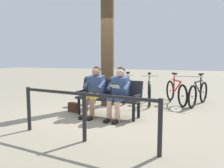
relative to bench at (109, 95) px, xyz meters
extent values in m
plane|color=gray|center=(0.19, 0.00, -0.51)|extent=(40.00, 40.00, 0.00)
cube|color=black|center=(0.01, 0.08, -0.08)|extent=(1.64, 0.62, 0.05)
cube|color=black|center=(-0.01, -0.11, 0.15)|extent=(1.61, 0.31, 0.42)
cube|color=black|center=(-0.75, 0.16, 0.05)|extent=(0.10, 0.40, 0.05)
cube|color=black|center=(0.76, 0.00, 0.05)|extent=(0.10, 0.40, 0.05)
cylinder|color=black|center=(-0.69, 0.33, -0.31)|extent=(0.07, 0.07, 0.40)
cylinder|color=black|center=(0.74, 0.17, -0.31)|extent=(0.07, 0.07, 0.40)
cylinder|color=black|center=(-0.73, -0.01, -0.31)|extent=(0.07, 0.07, 0.40)
cylinder|color=black|center=(0.71, -0.17, -0.31)|extent=(0.07, 0.07, 0.40)
cube|color=#334772|center=(-0.31, 0.10, 0.20)|extent=(0.41, 0.35, 0.55)
sphere|color=#D8A884|center=(-0.31, 0.12, 0.56)|extent=(0.21, 0.21, 0.21)
sphere|color=black|center=(-0.31, 0.09, 0.59)|extent=(0.20, 0.20, 0.20)
cylinder|color=#334772|center=(-0.39, 0.31, -0.02)|extent=(0.19, 0.41, 0.15)
cylinder|color=#D8A884|center=(-0.37, 0.50, -0.28)|extent=(0.11, 0.11, 0.45)
cube|color=black|center=(-0.36, 0.60, -0.47)|extent=(0.11, 0.23, 0.07)
cylinder|color=#334772|center=(-0.50, 0.24, 0.27)|extent=(0.12, 0.31, 0.23)
cylinder|color=#334772|center=(-0.19, 0.28, -0.02)|extent=(0.19, 0.41, 0.15)
cylinder|color=#D8A884|center=(-0.17, 0.48, -0.28)|extent=(0.11, 0.11, 0.45)
cube|color=black|center=(-0.16, 0.58, -0.47)|extent=(0.11, 0.23, 0.07)
cylinder|color=#334772|center=(-0.10, 0.19, 0.27)|extent=(0.12, 0.31, 0.23)
cube|color=silver|center=(-0.28, 0.39, 0.26)|extent=(0.21, 0.14, 0.09)
cube|color=#334772|center=(0.32, 0.02, 0.20)|extent=(0.41, 0.35, 0.55)
sphere|color=#A87554|center=(0.32, 0.04, 0.56)|extent=(0.21, 0.21, 0.21)
sphere|color=black|center=(0.32, 0.02, 0.59)|extent=(0.20, 0.20, 0.20)
cylinder|color=gold|center=(0.25, 0.23, -0.02)|extent=(0.19, 0.41, 0.15)
cylinder|color=#A87554|center=(0.27, 0.43, -0.28)|extent=(0.11, 0.11, 0.45)
cube|color=black|center=(0.28, 0.53, -0.47)|extent=(0.11, 0.23, 0.07)
cylinder|color=#334772|center=(0.14, 0.17, 0.27)|extent=(0.12, 0.31, 0.23)
cylinder|color=gold|center=(0.44, 0.21, -0.02)|extent=(0.19, 0.41, 0.15)
cylinder|color=#A87554|center=(0.47, 0.41, -0.28)|extent=(0.11, 0.11, 0.45)
cube|color=black|center=(0.48, 0.51, -0.47)|extent=(0.11, 0.23, 0.07)
cylinder|color=#334772|center=(0.53, 0.12, 0.27)|extent=(0.12, 0.31, 0.23)
cube|color=#3F1E14|center=(1.00, -0.03, -0.39)|extent=(0.33, 0.22, 0.24)
cylinder|color=#4C3823|center=(0.47, -1.14, 1.01)|extent=(0.38, 0.38, 3.04)
cylinder|color=slate|center=(1.03, -1.16, -0.11)|extent=(0.32, 0.32, 0.80)
cylinder|color=black|center=(1.03, -1.16, 0.31)|extent=(0.34, 0.34, 0.03)
torus|color=black|center=(-1.91, -1.50, -0.18)|extent=(0.27, 0.64, 0.66)
cylinder|color=silver|center=(-1.91, -1.50, -0.18)|extent=(0.07, 0.07, 0.06)
torus|color=black|center=(-2.24, -2.47, -0.18)|extent=(0.27, 0.64, 0.66)
cylinder|color=silver|center=(-2.24, -2.47, -0.18)|extent=(0.07, 0.07, 0.06)
cylinder|color=black|center=(-2.08, -1.99, 0.20)|extent=(0.24, 0.61, 0.04)
cylinder|color=black|center=(-2.05, -1.91, 0.00)|extent=(0.23, 0.58, 0.43)
cylinder|color=black|center=(-2.14, -2.16, 0.12)|extent=(0.04, 0.04, 0.55)
cube|color=black|center=(-2.14, -2.16, 0.40)|extent=(0.16, 0.24, 0.05)
cylinder|color=#B2B2B7|center=(-1.95, -1.60, 0.37)|extent=(0.47, 0.18, 0.03)
torus|color=black|center=(-1.65, -1.55, -0.18)|extent=(0.33, 0.62, 0.66)
cylinder|color=silver|center=(-1.65, -1.55, -0.18)|extent=(0.07, 0.08, 0.06)
torus|color=black|center=(-1.22, -2.48, -0.18)|extent=(0.33, 0.62, 0.66)
cylinder|color=silver|center=(-1.22, -2.48, -0.18)|extent=(0.07, 0.08, 0.06)
cylinder|color=#B71414|center=(-1.44, -2.02, 0.20)|extent=(0.30, 0.59, 0.04)
cylinder|color=#B71414|center=(-1.47, -1.94, 0.00)|extent=(0.29, 0.56, 0.43)
cylinder|color=#B71414|center=(-1.36, -2.18, 0.12)|extent=(0.04, 0.04, 0.55)
cube|color=black|center=(-1.36, -2.18, 0.40)|extent=(0.17, 0.24, 0.05)
cylinder|color=#B2B2B7|center=(-1.61, -1.65, 0.37)|extent=(0.45, 0.23, 0.03)
torus|color=black|center=(-0.75, -1.31, -0.18)|extent=(0.19, 0.66, 0.66)
cylinder|color=silver|center=(-0.75, -1.31, -0.18)|extent=(0.06, 0.07, 0.06)
torus|color=black|center=(-0.55, -2.31, -0.18)|extent=(0.19, 0.66, 0.66)
cylinder|color=silver|center=(-0.55, -2.31, -0.18)|extent=(0.06, 0.07, 0.06)
cylinder|color=#337238|center=(-0.65, -1.81, 0.20)|extent=(0.16, 0.63, 0.04)
cylinder|color=#337238|center=(-0.67, -1.74, 0.00)|extent=(0.16, 0.59, 0.43)
cylinder|color=#337238|center=(-0.61, -1.99, 0.12)|extent=(0.04, 0.04, 0.55)
cube|color=black|center=(-0.61, -1.99, 0.40)|extent=(0.13, 0.23, 0.05)
cylinder|color=#B2B2B7|center=(-0.73, -1.41, 0.37)|extent=(0.48, 0.13, 0.03)
torus|color=black|center=(0.03, -1.41, -0.18)|extent=(0.13, 0.66, 0.66)
cylinder|color=silver|center=(0.03, -1.41, -0.18)|extent=(0.06, 0.07, 0.06)
torus|color=black|center=(0.14, -2.43, -0.18)|extent=(0.13, 0.66, 0.66)
cylinder|color=silver|center=(0.14, -2.43, -0.18)|extent=(0.06, 0.07, 0.06)
cylinder|color=orange|center=(0.09, -1.92, 0.20)|extent=(0.11, 0.63, 0.04)
cylinder|color=orange|center=(0.08, -1.84, 0.00)|extent=(0.10, 0.60, 0.43)
cylinder|color=orange|center=(0.11, -2.10, 0.12)|extent=(0.04, 0.04, 0.55)
cube|color=black|center=(0.11, -2.10, 0.40)|extent=(0.11, 0.23, 0.05)
cylinder|color=#B2B2B7|center=(0.05, -1.51, 0.37)|extent=(0.48, 0.08, 0.03)
cylinder|color=black|center=(-1.48, 1.97, -0.08)|extent=(0.07, 0.07, 0.85)
cylinder|color=black|center=(-0.19, 1.78, -0.08)|extent=(0.07, 0.07, 0.85)
cylinder|color=black|center=(1.09, 1.59, -0.08)|extent=(0.07, 0.07, 0.85)
cylinder|color=black|center=(-0.19, 1.78, 0.30)|extent=(2.58, 0.44, 0.06)
camera|label=1|loc=(-1.88, 5.22, 0.93)|focal=37.09mm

